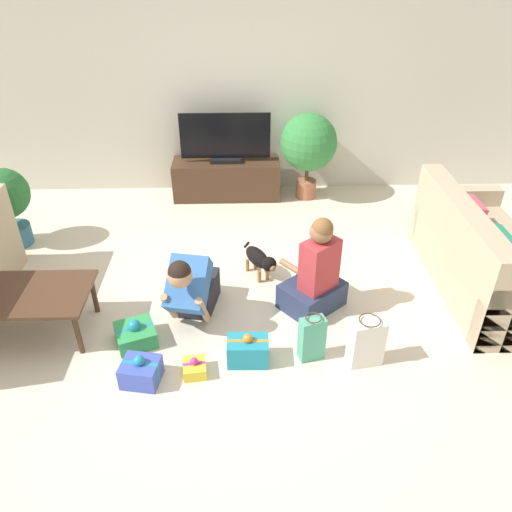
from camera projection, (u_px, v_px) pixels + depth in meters
The scene contains 17 objects.
ground_plane at pixel (222, 310), 4.50m from camera, with size 16.00×16.00×0.00m, color beige.
wall_back at pixel (224, 87), 6.00m from camera, with size 8.40×0.06×2.60m.
sofa_right at pixel (482, 258), 4.64m from camera, with size 0.86×1.84×0.87m.
coffee_table at pixel (23, 297), 4.05m from camera, with size 1.08×0.64×0.41m.
tv_console at pixel (226, 179), 6.33m from camera, with size 1.33×0.45×0.48m.
tv at pixel (225, 141), 6.06m from camera, with size 1.10×0.20×0.60m.
potted_plant_corner_left at pixel (5, 200), 5.18m from camera, with size 0.53×0.53×0.86m.
potted_plant_back_right at pixel (308, 144), 6.06m from camera, with size 0.69×0.69×1.08m.
person_kneeling at pixel (192, 287), 4.23m from camera, with size 0.45×0.78×0.76m.
person_sitting at pixel (315, 276), 4.35m from camera, with size 0.66×0.64×0.92m.
dog at pixel (260, 259), 4.81m from camera, with size 0.33×0.49×0.32m.
gift_box_a at pixel (141, 371), 3.74m from camera, with size 0.31×0.29×0.25m.
gift_box_b at pixel (136, 334), 4.10m from camera, with size 0.40×0.40×0.23m.
gift_box_c at pixel (248, 351), 3.90m from camera, with size 0.33×0.22×0.27m.
gift_box_d at pixel (195, 368), 3.82m from camera, with size 0.20×0.21×0.15m.
gift_bag_a at pixel (366, 342), 3.84m from camera, with size 0.28×0.19×0.43m.
gift_bag_b at pixel (312, 338), 3.90m from camera, with size 0.22×0.16×0.41m.
Camera 1 is at (0.20, -3.52, 2.85)m, focal length 35.00 mm.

